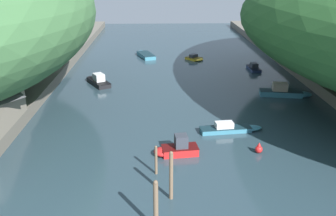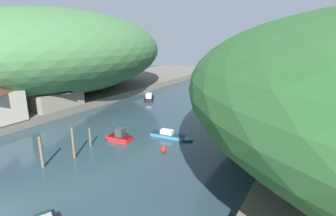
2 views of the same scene
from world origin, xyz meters
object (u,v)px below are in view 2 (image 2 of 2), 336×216
at_px(boathouse_shed, 52,95).
at_px(boat_open_rowboat, 256,124).
at_px(boat_far_right_bank, 118,137).
at_px(boat_cabin_cruiser, 267,106).
at_px(channel_buoy_near, 163,149).
at_px(boat_yellow_tender, 149,98).
at_px(boat_red_skiff, 235,95).
at_px(person_on_quay, 56,104).
at_px(boat_navy_launch, 172,136).
at_px(boat_mid_channel, 206,89).

xyz_separation_m(boathouse_shed, boat_open_rowboat, (32.51, 11.37, -2.99)).
height_order(boat_far_right_bank, boat_cabin_cruiser, boat_far_right_bank).
height_order(boat_cabin_cruiser, channel_buoy_near, boat_cabin_cruiser).
bearing_deg(boat_yellow_tender, boathouse_shed, -145.16).
height_order(boathouse_shed, boat_yellow_tender, boathouse_shed).
bearing_deg(boat_cabin_cruiser, boat_red_skiff, 139.55).
bearing_deg(channel_buoy_near, person_on_quay, 173.70).
bearing_deg(boat_red_skiff, person_on_quay, 15.30).
bearing_deg(channel_buoy_near, boathouse_shed, 172.24).
bearing_deg(boat_cabin_cruiser, boathouse_shed, -144.78).
relative_size(boat_far_right_bank, boat_navy_launch, 0.63).
distance_m(boathouse_shed, boat_open_rowboat, 34.57).
bearing_deg(boat_far_right_bank, boathouse_shed, 72.40).
relative_size(boathouse_shed, boat_cabin_cruiser, 1.99).
height_order(boat_red_skiff, person_on_quay, person_on_quay).
relative_size(boat_mid_channel, boat_red_skiff, 1.88).
xyz_separation_m(boat_navy_launch, boat_open_rowboat, (8.76, 10.28, 0.18)).
height_order(boat_navy_launch, person_on_quay, person_on_quay).
relative_size(boat_open_rowboat, channel_buoy_near, 6.65).
bearing_deg(boat_open_rowboat, person_on_quay, -58.58).
bearing_deg(boat_yellow_tender, boat_navy_launch, -76.07).
bearing_deg(boat_far_right_bank, channel_buoy_near, -96.43).
distance_m(boat_mid_channel, boat_navy_launch, 33.88).
xyz_separation_m(boat_open_rowboat, person_on_quay, (-30.65, -12.23, 1.81)).
distance_m(boathouse_shed, boat_cabin_cruiser, 39.88).
height_order(boat_yellow_tender, boat_red_skiff, boat_yellow_tender).
xyz_separation_m(boat_mid_channel, boat_open_rowboat, (17.97, -22.33, 0.17)).
distance_m(boat_mid_channel, boat_red_skiff, 9.15).
bearing_deg(boat_mid_channel, boat_yellow_tender, -129.38).
relative_size(boat_navy_launch, boat_cabin_cruiser, 1.36).
bearing_deg(boathouse_shed, boat_cabin_cruiser, 37.34).
relative_size(boat_yellow_tender, boat_red_skiff, 1.67).
bearing_deg(boat_far_right_bank, boat_open_rowboat, -50.91).
height_order(boat_navy_launch, boat_open_rowboat, boat_open_rowboat).
height_order(boathouse_shed, boat_navy_launch, boathouse_shed).
relative_size(boat_yellow_tender, boat_mid_channel, 0.89).
distance_m(boat_yellow_tender, boat_cabin_cruiser, 24.15).
bearing_deg(boat_open_rowboat, boathouse_shed, -61.05).
xyz_separation_m(boat_red_skiff, boat_cabin_cruiser, (8.40, -6.64, 0.06)).
relative_size(boat_far_right_bank, boat_red_skiff, 1.11).
bearing_deg(channel_buoy_near, boat_cabin_cruiser, 77.00).
height_order(boat_open_rowboat, person_on_quay, person_on_quay).
relative_size(boat_yellow_tender, person_on_quay, 3.51).
distance_m(boat_mid_channel, person_on_quay, 36.86).
distance_m(boat_yellow_tender, boat_red_skiff, 19.94).
height_order(boat_far_right_bank, person_on_quay, person_on_quay).
bearing_deg(boat_cabin_cruiser, boat_far_right_bank, -118.24).
bearing_deg(boathouse_shed, boat_red_skiff, 52.96).
height_order(boat_mid_channel, boat_navy_launch, boat_navy_launch).
distance_m(boat_open_rowboat, boat_cabin_cruiser, 12.77).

